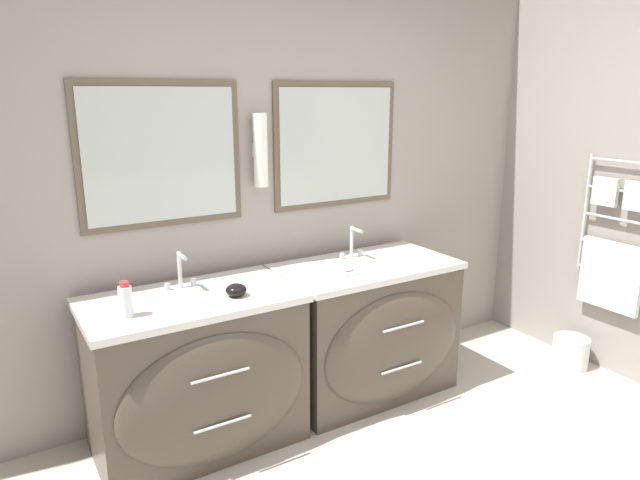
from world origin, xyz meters
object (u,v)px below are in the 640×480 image
object	(u,v)px
toiletry_bottle	(126,301)
vanity_right	(369,329)
amenity_bowl	(236,290)
waste_bin	(570,351)
vanity_left	(198,373)

from	to	relation	value
toiletry_bottle	vanity_right	bearing A→B (deg)	2.45
amenity_bowl	waste_bin	bearing A→B (deg)	-9.61
vanity_left	amenity_bowl	bearing A→B (deg)	-19.70
amenity_bowl	vanity_right	bearing A→B (deg)	4.55
vanity_left	toiletry_bottle	xyz separation A→B (m)	(-0.34, -0.06, 0.49)
vanity_left	toiletry_bottle	size ratio (longest dim) A/B	6.33
waste_bin	toiletry_bottle	bearing A→B (deg)	172.01
vanity_left	waste_bin	size ratio (longest dim) A/B	4.50
vanity_right	waste_bin	xyz separation A→B (m)	(1.38, -0.46, -0.31)
toiletry_bottle	amenity_bowl	size ratio (longest dim) A/B	1.59
vanity_right	amenity_bowl	world-z (taller)	amenity_bowl
amenity_bowl	waste_bin	distance (m)	2.42
vanity_right	vanity_left	bearing A→B (deg)	180.00
amenity_bowl	toiletry_bottle	bearing A→B (deg)	178.95
vanity_right	toiletry_bottle	xyz separation A→B (m)	(-1.43, -0.06, 0.49)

